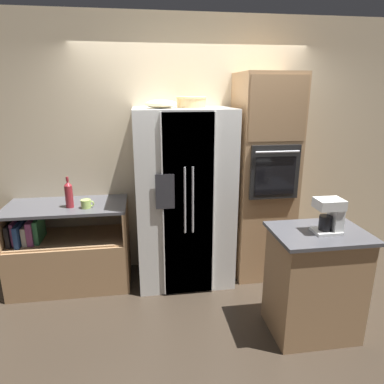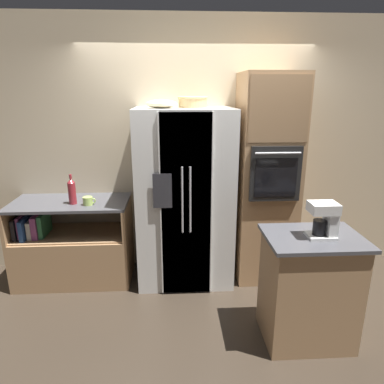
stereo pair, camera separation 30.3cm
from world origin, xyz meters
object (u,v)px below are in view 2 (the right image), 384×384
at_px(wicker_basket, 193,101).
at_px(bottle_tall, 72,191).
at_px(mug, 88,201).
at_px(wall_oven, 266,180).
at_px(coffee_maker, 325,219).
at_px(refrigerator, 185,198).
at_px(fruit_bowl, 161,104).

xyz_separation_m(wicker_basket, bottle_tall, (-1.25, -0.11, -0.88)).
distance_m(wicker_basket, mug, 1.47).
height_order(wicker_basket, bottle_tall, wicker_basket).
relative_size(wall_oven, coffee_maker, 7.86).
bearing_deg(refrigerator, bottle_tall, -178.38).
distance_m(refrigerator, bottle_tall, 1.16).
height_order(wicker_basket, mug, wicker_basket).
relative_size(refrigerator, bottle_tall, 5.96).
distance_m(wall_oven, wicker_basket, 1.13).
relative_size(wicker_basket, bottle_tall, 0.97).
distance_m(wall_oven, coffee_maker, 1.13).
height_order(fruit_bowl, bottle_tall, fruit_bowl).
xyz_separation_m(wicker_basket, coffee_maker, (0.95, -1.15, -0.83)).
bearing_deg(fruit_bowl, mug, -177.19).
relative_size(refrigerator, coffee_maker, 6.65).
xyz_separation_m(refrigerator, wall_oven, (0.87, 0.04, 0.18)).
bearing_deg(coffee_maker, refrigerator, 133.93).
distance_m(bottle_tall, coffee_maker, 2.43).
xyz_separation_m(wall_oven, mug, (-1.87, -0.12, -0.16)).
xyz_separation_m(fruit_bowl, bottle_tall, (-0.94, 0.01, -0.87)).
height_order(wall_oven, wicker_basket, wall_oven).
height_order(fruit_bowl, coffee_maker, fruit_bowl).
distance_m(wall_oven, bottle_tall, 2.04).
relative_size(mug, coffee_maker, 0.46).
bearing_deg(wicker_basket, refrigerator, -139.16).
xyz_separation_m(fruit_bowl, coffee_maker, (1.26, -1.03, -0.82)).
distance_m(refrigerator, mug, 1.00).
xyz_separation_m(wall_oven, bottle_tall, (-2.03, -0.07, -0.07)).
bearing_deg(bottle_tall, wall_oven, 2.10).
distance_m(bottle_tall, mug, 0.20).
bearing_deg(fruit_bowl, wicker_basket, 20.91).
relative_size(wall_oven, bottle_tall, 7.05).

